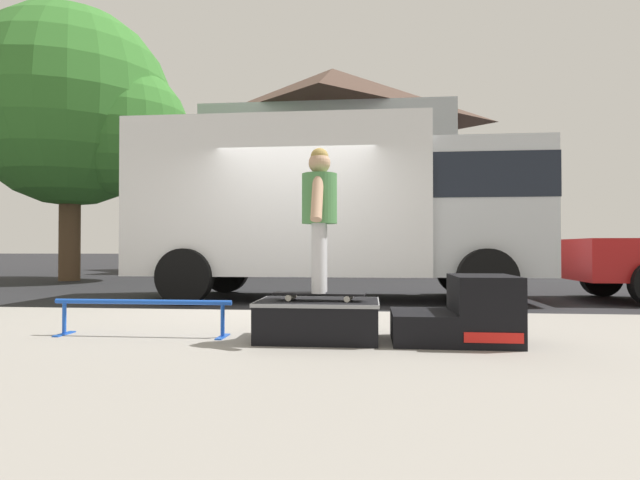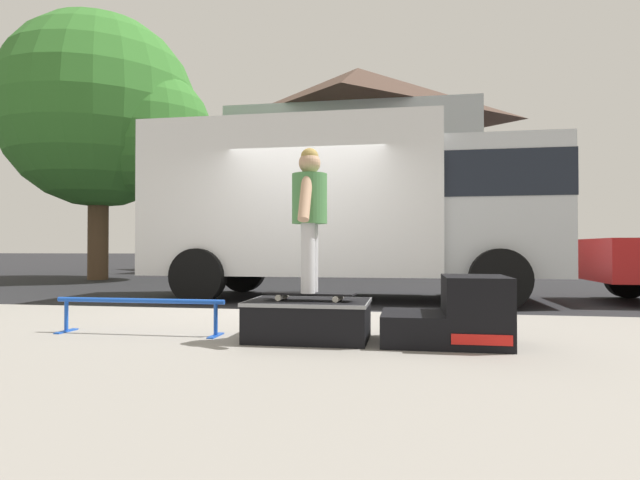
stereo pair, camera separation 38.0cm
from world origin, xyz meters
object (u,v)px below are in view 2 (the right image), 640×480
object	(u,v)px
kicker_ramp	(456,316)
skater_kid	(310,207)
box_truck	(351,203)
skate_box	(309,318)
street_tree_main	(109,117)
grind_rail	(139,307)
skateboard	(310,294)

from	to	relation	value
kicker_ramp	skater_kid	distance (m)	1.51
skater_kid	box_truck	size ratio (longest dim) A/B	0.18
skate_box	street_tree_main	world-z (taller)	street_tree_main
grind_rail	skater_kid	distance (m)	1.83
skater_kid	street_tree_main	world-z (taller)	street_tree_main
grind_rail	skate_box	bearing A→B (deg)	-1.04
kicker_ramp	skate_box	bearing A→B (deg)	179.98
skate_box	grind_rail	xyz separation A→B (m)	(-1.59, 0.03, 0.07)
box_truck	street_tree_main	bearing A→B (deg)	149.35
skate_box	skater_kid	distance (m)	0.95
skateboard	kicker_ramp	bearing A→B (deg)	1.36
skateboard	skater_kid	bearing A→B (deg)	0.00
skater_kid	box_truck	bearing A→B (deg)	91.82
skate_box	kicker_ramp	world-z (taller)	kicker_ramp
skate_box	box_truck	size ratio (longest dim) A/B	0.15
skate_box	skateboard	xyz separation A→B (m)	(0.01, -0.03, 0.21)
skate_box	box_truck	xyz separation A→B (m)	(-0.14, 4.72, 1.40)
box_truck	skateboard	bearing A→B (deg)	-88.18
kicker_ramp	street_tree_main	world-z (taller)	street_tree_main
kicker_ramp	box_truck	world-z (taller)	box_truck
box_truck	street_tree_main	xyz separation A→B (m)	(-7.43, 4.40, 2.97)
street_tree_main	skateboard	bearing A→B (deg)	-50.37
skateboard	skater_kid	size ratio (longest dim) A/B	0.64
skate_box	kicker_ramp	size ratio (longest dim) A/B	1.02
skateboard	grind_rail	bearing A→B (deg)	177.93
skateboard	box_truck	size ratio (longest dim) A/B	0.12
grind_rail	box_truck	size ratio (longest dim) A/B	0.24
box_truck	street_tree_main	distance (m)	9.13
skate_box	box_truck	bearing A→B (deg)	91.67
kicker_ramp	grind_rail	bearing A→B (deg)	179.41
kicker_ramp	street_tree_main	xyz separation A→B (m)	(-8.79, 9.12, 4.32)
kicker_ramp	skateboard	xyz separation A→B (m)	(-1.21, -0.03, 0.16)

